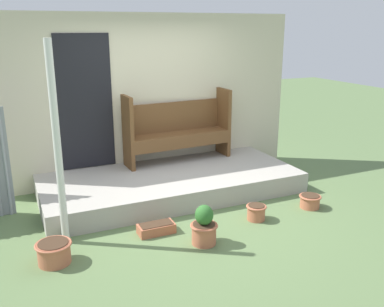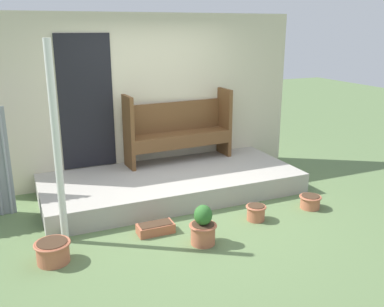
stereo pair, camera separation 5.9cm
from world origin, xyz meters
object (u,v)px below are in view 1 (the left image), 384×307
object	(u,v)px
bench	(177,127)
flower_pot_right	(256,212)
planter_box_rect	(156,228)
support_post	(57,147)
flower_pot_middle	(204,227)
flower_pot_far_right	(310,201)
flower_pot_left	(54,252)

from	to	relation	value
bench	flower_pot_right	distance (m)	2.08
bench	planter_box_rect	xyz separation A→B (m)	(-1.00, -1.75, -0.79)
flower_pot_right	planter_box_rect	size ratio (longest dim) A/B	0.60
bench	planter_box_rect	size ratio (longest dim) A/B	3.99
support_post	planter_box_rect	world-z (taller)	support_post
flower_pot_middle	flower_pot_far_right	bearing A→B (deg)	10.13
planter_box_rect	support_post	bearing A→B (deg)	167.76
flower_pot_middle	flower_pot_right	distance (m)	0.94
bench	flower_pot_middle	world-z (taller)	bench
flower_pot_far_right	bench	bearing A→B (deg)	121.84
flower_pot_left	planter_box_rect	bearing A→B (deg)	9.37
flower_pot_middle	planter_box_rect	distance (m)	0.64
flower_pot_middle	flower_pot_left	bearing A→B (deg)	170.64
support_post	flower_pot_right	size ratio (longest dim) A/B	8.60
planter_box_rect	flower_pot_middle	bearing A→B (deg)	-48.39
bench	flower_pot_right	bearing A→B (deg)	-84.12
support_post	flower_pot_middle	xyz separation A→B (m)	(1.44, -0.69, -0.94)
flower_pot_right	flower_pot_far_right	distance (m)	0.88
flower_pot_left	flower_pot_right	xyz separation A→B (m)	(2.51, 0.02, -0.02)
support_post	flower_pot_left	world-z (taller)	support_post
flower_pot_right	flower_pot_far_right	size ratio (longest dim) A/B	0.88
bench	flower_pot_middle	size ratio (longest dim) A/B	3.71
flower_pot_right	planter_box_rect	world-z (taller)	flower_pot_right
support_post	flower_pot_left	distance (m)	1.11
support_post	flower_pot_far_right	bearing A→B (deg)	-6.62
flower_pot_middle	planter_box_rect	world-z (taller)	flower_pot_middle
bench	planter_box_rect	bearing A→B (deg)	-122.74
flower_pot_far_right	planter_box_rect	size ratio (longest dim) A/B	0.69
bench	support_post	bearing A→B (deg)	-145.97
flower_pot_right	flower_pot_far_right	world-z (taller)	flower_pot_right
flower_pot_right	flower_pot_left	bearing A→B (deg)	-179.45
support_post	flower_pot_middle	world-z (taller)	support_post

